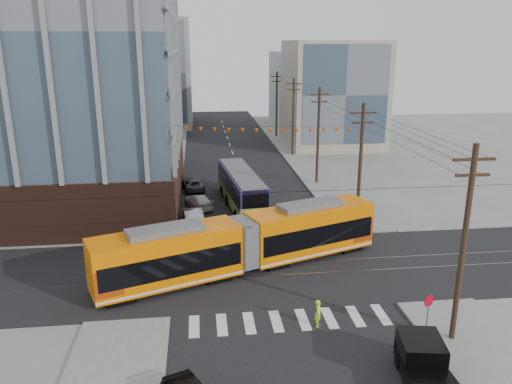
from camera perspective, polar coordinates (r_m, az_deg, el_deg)
The scene contains 17 objects.
ground at distance 32.98m, azimuth 2.90°, elevation -11.77°, with size 160.00×160.00×0.00m, color slate.
office_building at distance 54.29m, azimuth -25.74°, elevation 13.65°, with size 30.00×25.00×28.60m, color #381E16.
bg_bldg_nw_near at distance 81.71m, azimuth -15.46°, elevation 11.44°, with size 18.00×16.00×18.00m, color #8C99A5.
bg_bldg_ne_near at distance 79.75m, azimuth 8.74°, elevation 11.00°, with size 14.00×14.00×16.00m, color gray.
bg_bldg_nw_far at distance 101.11m, azimuth -12.14°, elevation 13.15°, with size 16.00×18.00×20.00m, color gray.
bg_bldg_ne_far at distance 99.63m, azimuth 6.79°, elevation 11.62°, with size 16.00×16.00×14.00m, color #8C99A5.
utility_pole_near at distance 28.21m, azimuth 22.59°, elevation -5.89°, with size 0.30×0.30×11.00m, color black.
utility_pole_far at distance 86.23m, azimuth 2.37°, elevation 9.93°, with size 0.30×0.30×11.00m, color black.
streetcar at distance 35.63m, azimuth -1.49°, elevation -5.86°, with size 21.17×2.98×4.08m, color orange, non-canonical shape.
city_bus at distance 49.53m, azimuth -1.68°, elevation 0.41°, with size 2.75×12.70×3.60m, color #282351, non-canonical shape.
pickup_truck at distance 25.80m, azimuth 19.15°, elevation -19.26°, with size 2.01×5.63×1.91m, color black, non-canonical shape.
parked_car_silver at distance 45.03m, azimuth -7.25°, elevation -2.80°, with size 1.63×4.68×1.54m, color #8E939D.
parked_car_white at distance 49.55m, azimuth -6.57°, elevation -1.07°, with size 1.84×4.53×1.31m, color silver.
parked_car_grey at distance 55.71m, azimuth -7.21°, elevation 0.89°, with size 2.09×4.54×1.26m, color #434550.
pedestrian at distance 29.68m, azimuth 7.13°, elevation -13.57°, with size 0.60×0.39×1.64m, color #BBF42A.
stop_sign at distance 29.90m, azimuth 18.98°, elevation -13.37°, with size 0.72×0.72×2.38m, color #C60017, non-canonical shape.
jersey_barrier at distance 45.99m, azimuth 10.52°, elevation -3.04°, with size 0.86×3.83×0.77m, color slate.
Camera 1 is at (-5.01, -28.54, 15.74)m, focal length 35.00 mm.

